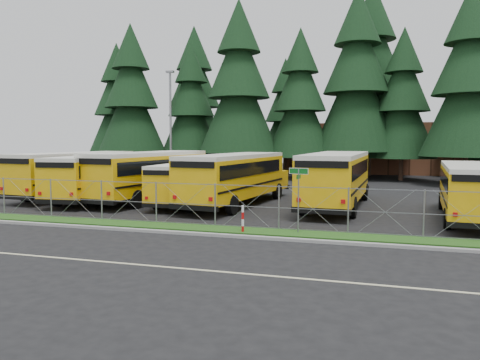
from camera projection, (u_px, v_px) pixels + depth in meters
name	position (u px, v px, depth m)	size (l,w,h in m)	color
ground	(242.00, 224.00, 22.29)	(120.00, 120.00, 0.00)	black
curb	(221.00, 235.00, 19.33)	(50.00, 0.25, 0.12)	gray
grass_verge	(231.00, 230.00, 20.67)	(50.00, 1.40, 0.06)	#1A4C15
road_lane_line	(170.00, 267.00, 14.66)	(50.00, 0.12, 0.01)	beige
chainlink_fence	(236.00, 206.00, 21.25)	(44.00, 0.10, 2.00)	gray
brick_building	(379.00, 148.00, 58.48)	(22.00, 10.00, 6.00)	brown
bus_0	(79.00, 175.00, 32.81)	(2.82, 11.95, 3.13)	#DBA306
bus_1	(102.00, 178.00, 31.02)	(2.68, 11.36, 2.98)	#DBA306
bus_2	(153.00, 176.00, 30.81)	(2.90, 12.28, 3.22)	#DBA306
bus_3	(191.00, 183.00, 29.26)	(2.32, 9.82, 2.57)	#DBA306
bus_4	(237.00, 180.00, 28.47)	(2.84, 12.03, 3.15)	#DBA306
bus_6	(337.00, 180.00, 27.56)	(2.92, 12.35, 3.24)	#DBA306
bus_east	(469.00, 192.00, 23.25)	(2.52, 10.68, 2.80)	#DBA306
street_sign	(299.00, 186.00, 19.81)	(0.84, 0.55, 2.81)	gray
striped_bollard	(243.00, 219.00, 20.08)	(0.11, 0.11, 1.20)	#B20C0C
light_standard	(171.00, 123.00, 41.91)	(0.70, 0.35, 10.14)	gray
conifer_0	(118.00, 109.00, 54.75)	(6.90, 6.90, 15.26)	black
conifer_1	(132.00, 101.00, 50.93)	(7.51, 7.51, 16.60)	black
conifer_2	(191.00, 110.00, 51.77)	(6.63, 6.63, 14.67)	black
conifer_3	(239.00, 90.00, 48.15)	(8.31, 8.31, 18.38)	black
conifer_4	(300.00, 104.00, 47.81)	(6.95, 6.95, 15.38)	black
conifer_5	(357.00, 84.00, 47.27)	(8.71, 8.71, 19.26)	black
conifer_6	(403.00, 104.00, 46.00)	(6.79, 6.79, 15.02)	black
conifer_7	(468.00, 85.00, 40.39)	(7.90, 7.90, 17.47)	black
conifer_10	(195.00, 100.00, 55.80)	(7.90, 7.90, 17.48)	black
conifer_11	(285.00, 116.00, 55.90)	(6.20, 6.20, 13.71)	black
conifer_12	(371.00, 80.00, 51.48)	(9.58, 9.58, 21.20)	black
conifer_13	(480.00, 89.00, 50.18)	(8.56, 8.56, 18.92)	black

